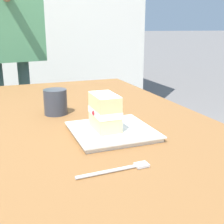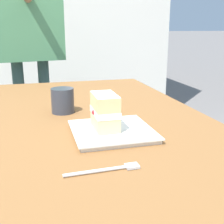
{
  "view_description": "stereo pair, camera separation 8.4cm",
  "coord_description": "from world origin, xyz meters",
  "px_view_note": "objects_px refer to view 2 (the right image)",
  "views": [
    {
      "loc": [
        0.9,
        -0.22,
        1.02
      ],
      "look_at": [
        0.15,
        0.06,
        0.78
      ],
      "focal_mm": 46.59,
      "sensor_mm": 36.0,
      "label": 1
    },
    {
      "loc": [
        0.92,
        -0.14,
        1.02
      ],
      "look_at": [
        0.15,
        0.06,
        0.78
      ],
      "focal_mm": 46.59,
      "sensor_mm": 36.0,
      "label": 2
    }
  ],
  "objects_px": {
    "cake_slice": "(105,112)",
    "dessert_fork": "(108,169)",
    "dessert_plate": "(112,131)",
    "patio_table": "(83,146)",
    "coffee_cup": "(63,100)",
    "diner_person": "(27,19)"
  },
  "relations": [
    {
      "from": "cake_slice",
      "to": "dessert_fork",
      "type": "distance_m",
      "value": 0.24
    },
    {
      "from": "dessert_plate",
      "to": "cake_slice",
      "type": "distance_m",
      "value": 0.06
    },
    {
      "from": "dessert_plate",
      "to": "dessert_fork",
      "type": "bearing_deg",
      "value": -17.34
    },
    {
      "from": "patio_table",
      "to": "coffee_cup",
      "type": "xyz_separation_m",
      "value": [
        -0.12,
        -0.05,
        0.14
      ]
    },
    {
      "from": "patio_table",
      "to": "coffee_cup",
      "type": "bearing_deg",
      "value": -156.1
    },
    {
      "from": "coffee_cup",
      "to": "diner_person",
      "type": "xyz_separation_m",
      "value": [
        -0.96,
        -0.12,
        0.31
      ]
    },
    {
      "from": "cake_slice",
      "to": "coffee_cup",
      "type": "bearing_deg",
      "value": -159.06
    },
    {
      "from": "patio_table",
      "to": "cake_slice",
      "type": "distance_m",
      "value": 0.21
    },
    {
      "from": "cake_slice",
      "to": "dessert_fork",
      "type": "height_order",
      "value": "cake_slice"
    },
    {
      "from": "patio_table",
      "to": "dessert_fork",
      "type": "distance_m",
      "value": 0.38
    },
    {
      "from": "dessert_fork",
      "to": "coffee_cup",
      "type": "relative_size",
      "value": 1.88
    },
    {
      "from": "patio_table",
      "to": "coffee_cup",
      "type": "relative_size",
      "value": 16.49
    },
    {
      "from": "cake_slice",
      "to": "coffee_cup",
      "type": "distance_m",
      "value": 0.27
    },
    {
      "from": "diner_person",
      "to": "patio_table",
      "type": "bearing_deg",
      "value": 8.92
    },
    {
      "from": "dessert_fork",
      "to": "coffee_cup",
      "type": "height_order",
      "value": "coffee_cup"
    },
    {
      "from": "dessert_plate",
      "to": "cake_slice",
      "type": "relative_size",
      "value": 2.04
    },
    {
      "from": "patio_table",
      "to": "dessert_fork",
      "type": "xyz_separation_m",
      "value": [
        0.37,
        -0.0,
        0.1
      ]
    },
    {
      "from": "diner_person",
      "to": "coffee_cup",
      "type": "bearing_deg",
      "value": 6.94
    },
    {
      "from": "dessert_plate",
      "to": "diner_person",
      "type": "distance_m",
      "value": 1.3
    },
    {
      "from": "coffee_cup",
      "to": "diner_person",
      "type": "bearing_deg",
      "value": -173.06
    },
    {
      "from": "dessert_fork",
      "to": "dessert_plate",
      "type": "bearing_deg",
      "value": 162.66
    },
    {
      "from": "dessert_fork",
      "to": "diner_person",
      "type": "xyz_separation_m",
      "value": [
        -1.45,
        -0.16,
        0.35
      ]
    }
  ]
}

